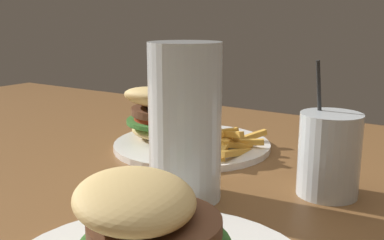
% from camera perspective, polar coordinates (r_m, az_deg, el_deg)
% --- Properties ---
extents(meal_plate_near, '(0.26, 0.26, 0.11)m').
position_cam_1_polar(meal_plate_near, '(0.75, -2.06, -0.63)').
color(meal_plate_near, white).
rests_on(meal_plate_near, dining_table).
extents(beer_glass, '(0.09, 0.09, 0.19)m').
position_cam_1_polar(beer_glass, '(0.53, -0.89, -1.09)').
color(beer_glass, silver).
rests_on(beer_glass, dining_table).
extents(juice_glass, '(0.07, 0.07, 0.16)m').
position_cam_1_polar(juice_glass, '(0.57, 16.99, -4.48)').
color(juice_glass, silver).
rests_on(juice_glass, dining_table).
extents(spoon, '(0.13, 0.15, 0.02)m').
position_cam_1_polar(spoon, '(0.89, -5.73, -0.54)').
color(spoon, silver).
rests_on(spoon, dining_table).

